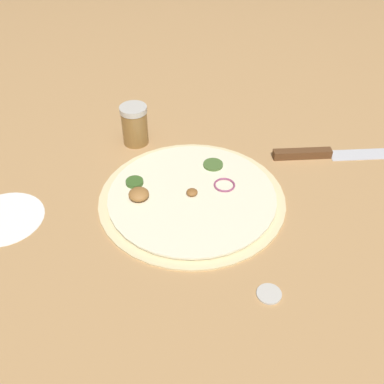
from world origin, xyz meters
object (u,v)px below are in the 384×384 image
Objects in this scene: knife at (326,154)px; spice_jar at (135,125)px; pizza at (191,196)px; loose_cap at (269,293)px.

spice_jar is (-0.36, 0.21, 0.04)m from knife.
pizza is 0.23m from spice_jar.
knife reaches higher than loose_cap.
spice_jar is 0.48m from loose_cap.
knife is at bearing 42.64° from loose_cap.
pizza reaches higher than loose_cap.
knife is (0.32, 0.02, 0.00)m from pizza.
pizza is 1.09× the size of knife.
pizza is 9.11× the size of loose_cap.
spice_jar is (-0.04, 0.22, 0.04)m from pizza.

